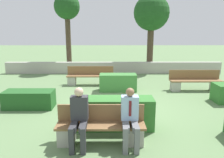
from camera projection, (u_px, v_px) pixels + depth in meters
name	position (u px, v px, depth m)	size (l,w,h in m)	color
ground_plane	(116.00, 109.00, 7.21)	(60.00, 60.00, 0.00)	#607F51
perimeter_wall	(113.00, 68.00, 13.01)	(12.77, 0.30, 0.67)	#ADA89E
bench_front	(101.00, 129.00, 5.00)	(2.02, 0.49, 0.86)	brown
bench_left_side	(90.00, 78.00, 10.31)	(2.19, 0.49, 0.86)	brown
bench_right_side	(195.00, 82.00, 9.35)	(2.19, 0.49, 0.86)	brown
person_seated_man	(130.00, 115.00, 4.77)	(0.38, 0.63, 1.32)	slate
person_seated_woman	(79.00, 115.00, 4.77)	(0.38, 0.63, 1.33)	#333338
hedge_block_near_right	(29.00, 99.00, 7.27)	(1.62, 0.67, 0.58)	#235623
hedge_block_mid_right	(118.00, 82.00, 9.27)	(1.55, 0.62, 0.73)	#3D7A38
hedge_block_far_left	(115.00, 113.00, 5.74)	(2.03, 0.60, 0.82)	#33702D
tree_leftmost	(67.00, 10.00, 13.30)	(1.56, 1.56, 4.72)	#473828
tree_center_left	(151.00, 14.00, 13.28)	(2.17, 2.17, 4.64)	#473828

